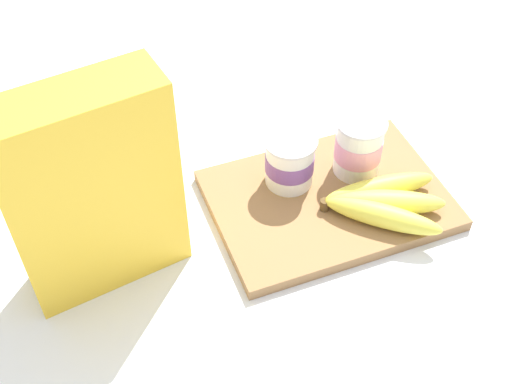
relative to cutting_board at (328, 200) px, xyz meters
The scene contains 6 objects.
ground_plane 0.01m from the cutting_board, ahead, with size 2.40×2.40×0.00m, color white.
cutting_board is the anchor object (origin of this frame).
cereal_box 0.36m from the cutting_board, behind, with size 0.21×0.08×0.30m, color yellow.
yogurt_cup_front 0.08m from the cutting_board, 130.49° to the left, with size 0.08×0.08×0.08m.
yogurt_cup_back 0.09m from the cutting_board, 30.05° to the left, with size 0.07×0.07×0.09m.
banana_bunch 0.08m from the cutting_board, 42.97° to the right, with size 0.18×0.14×0.04m.
Camera 1 is at (-0.34, -0.59, 0.73)m, focal length 46.50 mm.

